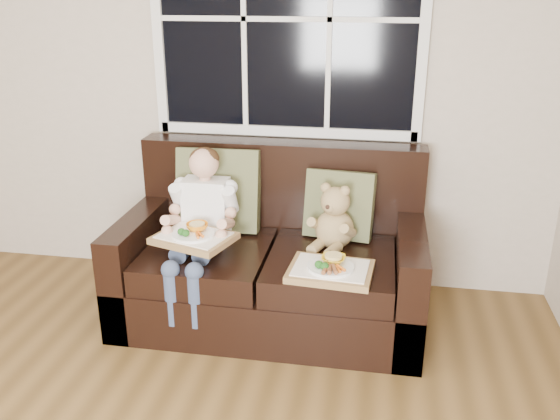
% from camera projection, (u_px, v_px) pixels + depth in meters
% --- Properties ---
extents(window_back, '(1.62, 0.04, 1.37)m').
position_uv_depth(window_back, '(287.00, 19.00, 3.40)').
color(window_back, black).
rests_on(window_back, room_walls).
extents(loveseat, '(1.70, 0.92, 0.96)m').
position_uv_depth(loveseat, '(273.00, 264.00, 3.45)').
color(loveseat, black).
rests_on(loveseat, ground).
extents(pillow_left, '(0.50, 0.24, 0.50)m').
position_uv_depth(pillow_left, '(219.00, 190.00, 3.51)').
color(pillow_left, brown).
rests_on(pillow_left, loveseat).
extents(pillow_right, '(0.41, 0.23, 0.40)m').
position_uv_depth(pillow_right, '(339.00, 205.00, 3.42)').
color(pillow_right, brown).
rests_on(pillow_right, loveseat).
extents(child, '(0.37, 0.59, 0.84)m').
position_uv_depth(child, '(201.00, 215.00, 3.29)').
color(child, white).
rests_on(child, loveseat).
extents(teddy_bear, '(0.27, 0.32, 0.38)m').
position_uv_depth(teddy_bear, '(335.00, 221.00, 3.29)').
color(teddy_bear, tan).
rests_on(teddy_bear, loveseat).
extents(tray_left, '(0.47, 0.41, 0.09)m').
position_uv_depth(tray_left, '(194.00, 236.00, 3.17)').
color(tray_left, olive).
rests_on(tray_left, child).
extents(tray_right, '(0.44, 0.35, 0.10)m').
position_uv_depth(tray_right, '(331.00, 269.00, 3.01)').
color(tray_right, olive).
rests_on(tray_right, loveseat).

